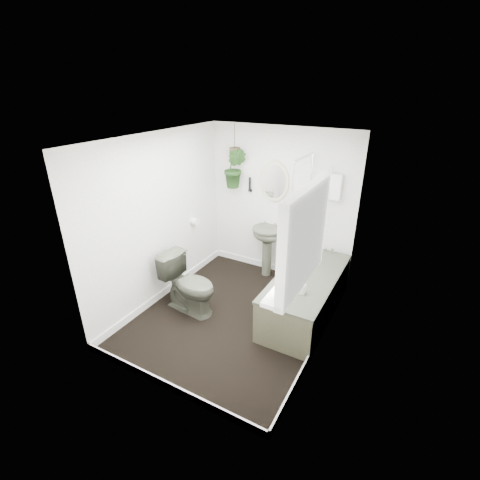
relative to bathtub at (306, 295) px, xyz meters
The scene contains 22 objects.
floor 0.99m from the bathtub, 147.99° to the right, with size 2.30×2.80×0.02m, color black.
ceiling 2.23m from the bathtub, 147.99° to the right, with size 2.30×2.80×0.02m, color white.
wall_back 1.49m from the bathtub, 131.32° to the left, with size 2.30×0.02×2.30m, color white.
wall_front 2.24m from the bathtub, 112.73° to the right, with size 2.30×0.02×2.30m, color white.
wall_left 2.20m from the bathtub, 165.69° to the right, with size 0.02×2.80×2.30m, color white.
wall_right 1.06m from the bathtub, 54.25° to the right, with size 0.02×2.80×2.30m, color white.
skirting 0.97m from the bathtub, 147.99° to the right, with size 2.30×2.80×0.10m, color white.
bathtub is the anchor object (origin of this frame).
bath_screen 1.15m from the bathtub, 123.96° to the left, with size 0.04×0.72×1.40m, color silver, non-canonical shape.
shower_box 1.51m from the bathtub, 90.00° to the left, with size 0.20×0.10×0.35m, color white.
oval_mirror 1.74m from the bathtub, 135.96° to the left, with size 0.46×0.03×0.62m, color #C4BA96.
wall_sconce 1.91m from the bathtub, 146.51° to the left, with size 0.04×0.04×0.22m, color black.
toilet_roll_holder 2.01m from the bathtub, behind, with size 0.11×0.11×0.11m, color white.
window_recess 1.84m from the bathtub, 76.41° to the right, with size 0.08×1.00×0.90m, color white.
window_sill 1.54m from the bathtub, 79.61° to the right, with size 0.18×1.00×0.04m, color white.
window_blinds 1.83m from the bathtub, 78.46° to the right, with size 0.01×0.86×0.76m, color white.
toilet 1.55m from the bathtub, 154.76° to the right, with size 0.44×0.78×0.79m, color #424538.
pedestal_sink 1.15m from the bathtub, 141.94° to the left, with size 0.48×0.40×0.81m, color #424538, non-canonical shape.
sill_plant 1.41m from the bathtub, 77.42° to the right, with size 0.19×0.17×0.21m, color black.
hanging_plant 2.16m from the bathtub, 153.43° to the left, with size 0.34×0.27×0.61m, color black.
soap_bottle 0.56m from the bathtub, 80.76° to the right, with size 0.08×0.08×0.17m, color black.
hanging_pot 2.32m from the bathtub, 153.43° to the left, with size 0.16×0.16×0.12m, color #423824.
Camera 1 is at (1.91, -3.29, 2.85)m, focal length 26.00 mm.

